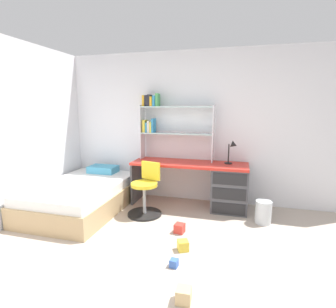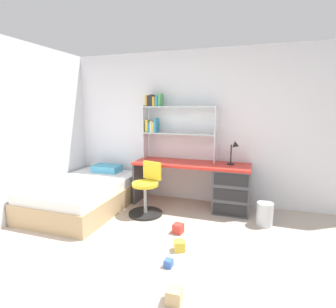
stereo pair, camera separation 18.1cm
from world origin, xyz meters
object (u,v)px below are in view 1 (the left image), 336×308
object	(u,v)px
swivel_chair	(146,194)
toy_block_blue_2	(174,263)
bed_platform	(83,196)
waste_bin	(263,212)
toy_block_natural_0	(184,295)
bookshelf_hutch	(166,120)
toy_block_yellow_1	(183,245)
desk	(219,184)
toy_block_red_3	(180,228)
desk_lamp	(233,149)

from	to	relation	value
swivel_chair	toy_block_blue_2	world-z (taller)	swivel_chair
bed_platform	toy_block_blue_2	distance (m)	2.11
bed_platform	waste_bin	size ratio (longest dim) A/B	5.70
waste_bin	toy_block_natural_0	world-z (taller)	waste_bin
bookshelf_hutch	toy_block_yellow_1	distance (m)	2.17
desk	toy_block_red_3	world-z (taller)	desk
desk	waste_bin	size ratio (longest dim) A/B	5.77
waste_bin	toy_block_yellow_1	distance (m)	1.39
desk	toy_block_blue_2	size ratio (longest dim) A/B	23.03
waste_bin	toy_block_blue_2	bearing A→B (deg)	-125.72
toy_block_yellow_1	desk_lamp	bearing A→B (deg)	71.94
waste_bin	toy_block_natural_0	distance (m)	1.96
desk_lamp	bed_platform	distance (m)	2.50
waste_bin	bed_platform	bearing A→B (deg)	-175.21
desk	waste_bin	distance (m)	0.80
swivel_chair	toy_block_red_3	world-z (taller)	swivel_chair
toy_block_blue_2	toy_block_red_3	xyz separation A→B (m)	(-0.11, 0.74, 0.02)
desk	toy_block_yellow_1	size ratio (longest dim) A/B	15.86
bookshelf_hutch	toy_block_red_3	size ratio (longest dim) A/B	10.32
waste_bin	toy_block_yellow_1	size ratio (longest dim) A/B	2.75
bookshelf_hutch	waste_bin	bearing A→B (deg)	-19.40
desk_lamp	swivel_chair	size ratio (longest dim) A/B	0.48
bed_platform	toy_block_yellow_1	distance (m)	1.98
toy_block_yellow_1	toy_block_blue_2	size ratio (longest dim) A/B	1.45
desk_lamp	toy_block_blue_2	distance (m)	2.08
desk	swivel_chair	distance (m)	1.19
desk_lamp	toy_block_yellow_1	size ratio (longest dim) A/B	3.24
toy_block_yellow_1	toy_block_red_3	bearing A→B (deg)	108.26
swivel_chair	toy_block_natural_0	world-z (taller)	swivel_chair
bed_platform	toy_block_red_3	distance (m)	1.72
bookshelf_hutch	bed_platform	bearing A→B (deg)	-145.41
toy_block_natural_0	desk_lamp	bearing A→B (deg)	82.51
bookshelf_hutch	desk_lamp	xyz separation A→B (m)	(1.13, -0.12, -0.42)
swivel_chair	waste_bin	world-z (taller)	swivel_chair
toy_block_natural_0	toy_block_red_3	world-z (taller)	toy_block_natural_0
swivel_chair	bed_platform	size ratio (longest dim) A/B	0.43
toy_block_yellow_1	swivel_chair	bearing A→B (deg)	131.94
bookshelf_hutch	toy_block_red_3	xyz separation A→B (m)	(0.52, -1.17, -1.35)
waste_bin	toy_block_red_3	bearing A→B (deg)	-150.88
toy_block_yellow_1	toy_block_blue_2	distance (m)	0.34
desk	toy_block_natural_0	xyz separation A→B (m)	(-0.11, -2.19, -0.34)
toy_block_natural_0	swivel_chair	bearing A→B (deg)	119.85
desk	toy_block_natural_0	bearing A→B (deg)	-92.80
swivel_chair	toy_block_red_3	size ratio (longest dim) A/B	6.56
desk	toy_block_yellow_1	xyz separation A→B (m)	(-0.29, -1.40, -0.35)
toy_block_yellow_1	toy_block_natural_0	bearing A→B (deg)	-77.41
desk_lamp	toy_block_blue_2	xyz separation A→B (m)	(-0.50, -1.79, -0.95)
bookshelf_hutch	toy_block_blue_2	distance (m)	2.43
desk_lamp	waste_bin	size ratio (longest dim) A/B	1.18
desk_lamp	swivel_chair	world-z (taller)	desk_lamp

